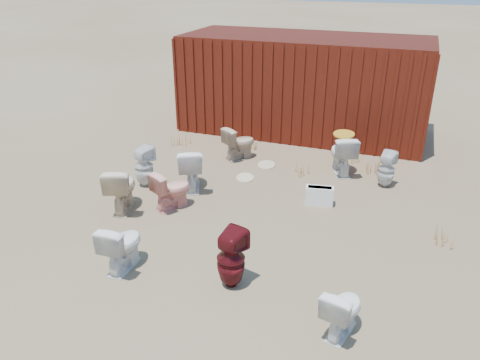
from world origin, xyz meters
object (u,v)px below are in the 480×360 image
(toilet_front_pink, at_px, (172,190))
(toilet_back_beige_right, at_px, (239,143))
(toilet_back_a, at_px, (144,166))
(toilet_back_yellowlid, at_px, (342,154))
(toilet_front_c, at_px, (122,245))
(toilet_front_a, at_px, (191,168))
(toilet_front_e, at_px, (342,310))
(toilet_front_maroon, at_px, (231,259))
(toilet_back_beige_left, at_px, (121,188))
(toilet_back_e, at_px, (386,169))
(loose_tank, at_px, (319,196))
(shipping_container, at_px, (304,85))

(toilet_front_pink, height_order, toilet_back_beige_right, toilet_back_beige_right)
(toilet_back_a, xyz_separation_m, toilet_back_yellowlid, (3.53, 1.97, 0.02))
(toilet_front_c, distance_m, toilet_back_a, 2.76)
(toilet_front_a, bearing_deg, toilet_back_yellowlid, -170.54)
(toilet_back_a, bearing_deg, toilet_front_e, 169.63)
(toilet_front_e, xyz_separation_m, toilet_back_beige_right, (-3.06, 4.70, 0.04))
(toilet_front_maroon, relative_size, toilet_back_beige_left, 1.01)
(toilet_front_e, height_order, toilet_back_a, toilet_back_a)
(toilet_back_e, xyz_separation_m, loose_tank, (-1.05, -1.22, -0.19))
(toilet_back_a, bearing_deg, toilet_back_beige_left, 120.51)
(toilet_front_e, bearing_deg, toilet_back_beige_left, -8.75)
(toilet_back_yellowlid, bearing_deg, toilet_back_beige_left, 17.49)
(toilet_front_a, bearing_deg, toilet_back_e, 177.25)
(toilet_front_e, relative_size, toilet_back_a, 0.81)
(toilet_front_c, xyz_separation_m, toilet_back_beige_left, (-1.01, 1.51, 0.05))
(toilet_front_a, height_order, toilet_back_e, toilet_front_a)
(toilet_front_a, bearing_deg, loose_tank, 159.86)
(toilet_back_a, distance_m, toilet_back_yellowlid, 4.04)
(toilet_front_a, bearing_deg, toilet_back_a, -11.19)
(toilet_front_c, height_order, toilet_back_beige_left, toilet_back_beige_left)
(toilet_front_pink, bearing_deg, toilet_front_a, -60.15)
(toilet_front_a, relative_size, loose_tank, 1.69)
(shipping_container, relative_size, toilet_front_a, 7.09)
(shipping_container, bearing_deg, toilet_front_maroon, -84.33)
(shipping_container, bearing_deg, toilet_front_pink, -102.76)
(toilet_front_pink, bearing_deg, loose_tank, -129.15)
(toilet_back_beige_right, bearing_deg, toilet_front_pink, 117.14)
(toilet_front_maroon, distance_m, toilet_back_beige_right, 4.57)
(toilet_front_pink, bearing_deg, toilet_back_e, -119.39)
(toilet_front_maroon, bearing_deg, toilet_back_beige_right, -56.03)
(toilet_front_a, xyz_separation_m, toilet_front_e, (3.39, -2.95, -0.09))
(toilet_front_maroon, xyz_separation_m, toilet_back_beige_right, (-1.50, 4.31, -0.05))
(toilet_front_a, relative_size, toilet_front_c, 1.14)
(shipping_container, relative_size, toilet_front_e, 9.08)
(toilet_back_a, xyz_separation_m, toilet_back_beige_right, (1.26, 1.97, -0.03))
(shipping_container, xyz_separation_m, toilet_back_yellowlid, (1.43, -2.41, -0.78))
(shipping_container, relative_size, toilet_back_e, 8.33)
(shipping_container, xyz_separation_m, toilet_front_e, (2.22, -7.11, -0.87))
(toilet_front_e, relative_size, toilet_back_beige_right, 0.89)
(toilet_front_pink, xyz_separation_m, toilet_front_e, (3.36, -2.09, -0.03))
(toilet_front_a, bearing_deg, toilet_front_pink, 67.68)
(toilet_front_maroon, relative_size, toilet_front_e, 1.28)
(toilet_front_c, relative_size, toilet_back_yellowlid, 0.88)
(shipping_container, relative_size, toilet_front_pink, 8.30)
(toilet_front_pink, height_order, loose_tank, toilet_front_pink)
(shipping_container, xyz_separation_m, toilet_front_pink, (-1.14, -5.02, -0.84))
(toilet_front_maroon, height_order, toilet_back_beige_left, toilet_front_maroon)
(toilet_back_beige_left, bearing_deg, toilet_back_e, -168.41)
(toilet_front_e, xyz_separation_m, toilet_back_e, (0.14, 4.35, 0.03))
(toilet_front_c, xyz_separation_m, toilet_back_beige_right, (0.10, 4.48, 0.00))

